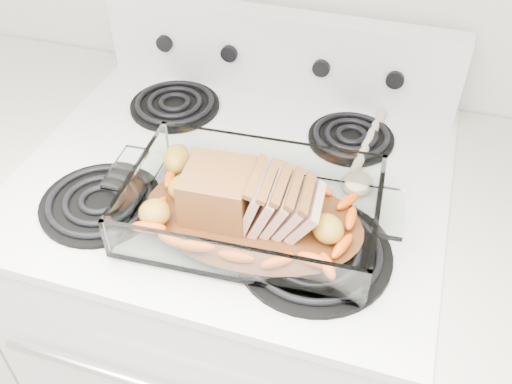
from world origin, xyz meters
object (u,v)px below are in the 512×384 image
(baking_dish, at_px, (252,212))
(pork_roast, at_px, (239,196))
(counter_left, at_px, (5,256))
(electric_range, at_px, (239,314))

(baking_dish, xyz_separation_m, pork_roast, (-0.02, 0.00, 0.03))
(counter_left, height_order, pork_roast, pork_roast)
(baking_dish, height_order, pork_roast, pork_roast)
(electric_range, relative_size, counter_left, 1.20)
(electric_range, height_order, counter_left, electric_range)
(electric_range, xyz_separation_m, pork_roast, (0.05, -0.13, 0.51))
(electric_range, bearing_deg, baking_dish, -58.87)
(electric_range, bearing_deg, pork_roast, -66.69)
(pork_roast, bearing_deg, counter_left, -170.15)
(electric_range, bearing_deg, counter_left, -179.90)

